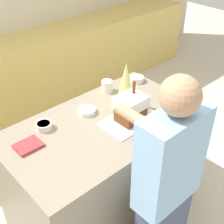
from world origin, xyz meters
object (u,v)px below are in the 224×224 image
candy_bowl_front_corner (137,79)px  person (166,191)px  candy_bowl_near_tray_left (44,126)px  mug (107,86)px  gingerbread_house (131,108)px  candy_bowl_far_right (87,111)px  baking_tray (130,120)px  cookbook (28,146)px  candy_bowl_far_left (129,89)px  decorative_tree (126,86)px

candy_bowl_front_corner → person: 1.20m
candy_bowl_near_tray_left → mug: size_ratio=1.12×
gingerbread_house → candy_bowl_far_right: 0.36m
candy_bowl_front_corner → baking_tray: bearing=-140.7°
candy_bowl_far_right → baking_tray: bearing=-59.3°
candy_bowl_front_corner → candy_bowl_far_right: bearing=-172.3°
candy_bowl_far_right → cookbook: 0.53m
candy_bowl_far_right → candy_bowl_far_left: bearing=1.9°
cookbook → mug: (0.86, 0.18, 0.04)m
candy_bowl_front_corner → candy_bowl_far_left: size_ratio=0.93×
baking_tray → decorative_tree: bearing=57.8°
decorative_tree → candy_bowl_far_left: size_ratio=2.93×
candy_bowl_far_right → mug: 0.35m
gingerbread_house → person: 0.66m
baking_tray → candy_bowl_far_left: (0.29, 0.31, 0.02)m
decorative_tree → person: size_ratio=0.24×
gingerbread_house → person: size_ratio=0.18×
candy_bowl_near_tray_left → gingerbread_house: bearing=-33.2°
mug → gingerbread_house: bearing=-109.4°
baking_tray → cookbook: cookbook is taller
decorative_tree → candy_bowl_near_tray_left: (-0.62, 0.19, -0.16)m
gingerbread_house → mug: size_ratio=2.87×
candy_bowl_front_corner → candy_bowl_far_left: bearing=-157.7°
decorative_tree → candy_bowl_far_left: bearing=38.7°
candy_bowl_front_corner → person: (-0.73, -0.95, -0.11)m
gingerbread_house → candy_bowl_far_left: bearing=46.6°
candy_bowl_near_tray_left → person: person is taller
candy_bowl_near_tray_left → cookbook: candy_bowl_near_tray_left is taller
baking_tray → cookbook: size_ratio=2.57×
candy_bowl_front_corner → candy_bowl_far_left: candy_bowl_front_corner is taller
baking_tray → cookbook: 0.75m
candy_bowl_front_corner → candy_bowl_near_tray_left: (-0.99, -0.04, 0.00)m
gingerbread_house → cookbook: 0.75m
baking_tray → candy_bowl_far_left: size_ratio=3.37×
candy_bowl_near_tray_left → mug: (0.67, 0.09, 0.02)m
baking_tray → person: size_ratio=0.27×
mug → person: (-0.41, -0.99, -0.14)m
candy_bowl_near_tray_left → cookbook: size_ratio=0.67×
gingerbread_house → decorative_tree: 0.20m
candy_bowl_far_right → cookbook: (-0.53, -0.05, -0.01)m
mug → decorative_tree: bearing=-101.3°
candy_bowl_far_right → candy_bowl_near_tray_left: bearing=172.3°
candy_bowl_front_corner → candy_bowl_far_right: size_ratio=0.89×
decorative_tree → candy_bowl_front_corner: bearing=31.7°
decorative_tree → cookbook: size_ratio=2.23×
candy_bowl_far_right → person: size_ratio=0.08×
candy_bowl_far_left → candy_bowl_far_right: 0.47m
baking_tray → gingerbread_house: size_ratio=1.50×
baking_tray → decorative_tree: decorative_tree is taller
candy_bowl_front_corner → candy_bowl_far_right: candy_bowl_front_corner is taller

